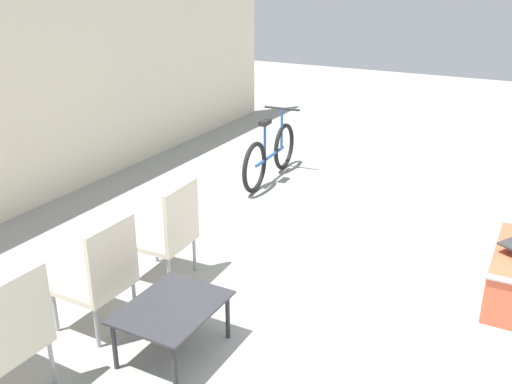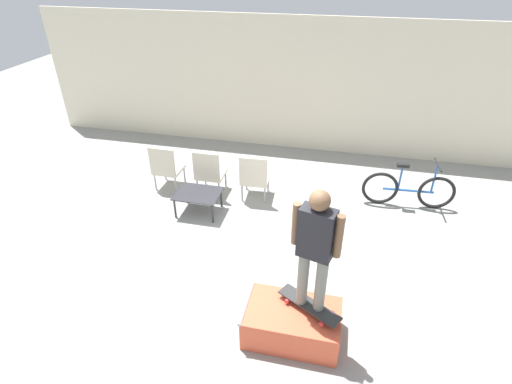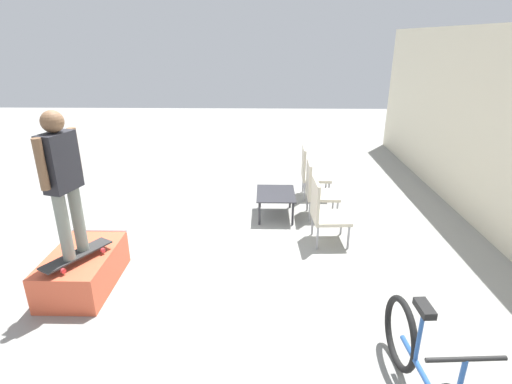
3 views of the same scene
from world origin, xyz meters
name	(u,v)px [view 3 (image 3 of 3)]	position (x,y,z in m)	size (l,w,h in m)	color
ground_plane	(175,248)	(0.00, 0.00, 0.00)	(24.00, 24.00, 0.00)	gray
skate_ramp_box	(84,269)	(0.93, -0.89, 0.22)	(1.19, 0.71, 0.47)	#DB5638
skateboard_on_ramp	(77,255)	(1.12, -0.84, 0.53)	(0.82, 0.59, 0.07)	#2D2D2D
person_skater	(62,175)	(1.12, -0.84, 1.48)	(0.55, 0.29, 1.61)	gray
coffee_table	(276,196)	(-1.14, 1.46, 0.36)	(0.81, 0.63, 0.41)	#2D2D33
patio_chair_left	(311,171)	(-2.04, 2.12, 0.50)	(0.53, 0.53, 0.95)	#99999E
patio_chair_center	(317,188)	(-1.14, 2.12, 0.50)	(0.53, 0.53, 0.95)	#99999E
patio_chair_right	(324,211)	(-0.24, 2.12, 0.50)	(0.55, 0.55, 0.95)	#99999E
bicycle	(425,376)	(2.60, 2.52, 0.36)	(1.68, 0.52, 0.93)	black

